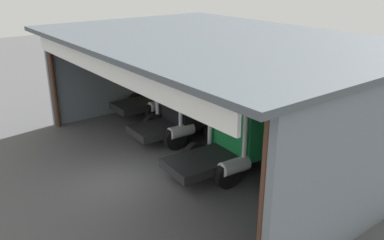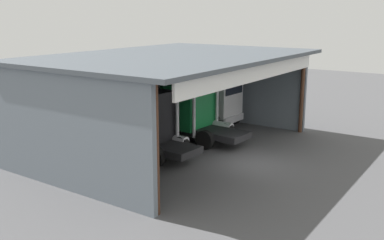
{
  "view_description": "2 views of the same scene",
  "coord_description": "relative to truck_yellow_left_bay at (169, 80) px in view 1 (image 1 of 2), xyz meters",
  "views": [
    {
      "loc": [
        12.71,
        -6.17,
        7.8
      ],
      "look_at": [
        0.0,
        3.51,
        1.76
      ],
      "focal_mm": 37.43,
      "sensor_mm": 36.0,
      "label": 1
    },
    {
      "loc": [
        -19.26,
        -9.66,
        7.32
      ],
      "look_at": [
        0.0,
        3.51,
        1.76
      ],
      "focal_mm": 41.74,
      "sensor_mm": 36.0,
      "label": 2
    }
  ],
  "objects": [
    {
      "name": "ground_plane",
      "position": [
        5.91,
        -6.37,
        -1.79
      ],
      "size": [
        80.0,
        80.0,
        0.0
      ],
      "primitive_type": "plane",
      "color": "#4C4C4F",
      "rests_on": "ground"
    },
    {
      "name": "workshop_shed",
      "position": [
        5.91,
        -0.48,
        1.89
      ],
      "size": [
        15.57,
        10.89,
        5.22
      ],
      "color": "slate",
      "rests_on": "ground"
    },
    {
      "name": "truck_yellow_left_bay",
      "position": [
        0.0,
        0.0,
        0.0
      ],
      "size": [
        2.51,
        5.11,
        3.53
      ],
      "rotation": [
        0.0,
        0.0,
        -0.01
      ],
      "color": "yellow",
      "rests_on": "ground"
    },
    {
      "name": "truck_black_center_bay",
      "position": [
        3.84,
        -1.43,
        0.06
      ],
      "size": [
        2.59,
        4.75,
        3.53
      ],
      "rotation": [
        0.0,
        0.0,
        -0.05
      ],
      "color": "black",
      "rests_on": "ground"
    },
    {
      "name": "truck_green_center_right_bay",
      "position": [
        7.85,
        -1.61,
        0.13
      ],
      "size": [
        2.72,
        5.22,
        3.71
      ],
      "rotation": [
        0.0,
        0.0,
        -0.07
      ],
      "color": "#197F3D",
      "rests_on": "ground"
    },
    {
      "name": "truck_white_center_left_bay",
      "position": [
        11.51,
        -0.93,
        0.09
      ],
      "size": [
        2.54,
        5.09,
        3.69
      ],
      "rotation": [
        0.0,
        0.0,
        3.1
      ],
      "color": "white",
      "rests_on": "ground"
    },
    {
      "name": "oil_drum",
      "position": [
        9.81,
        2.28,
        -1.33
      ],
      "size": [
        0.58,
        0.58,
        0.91
      ],
      "primitive_type": "cylinder",
      "color": "#B21E19",
      "rests_on": "ground"
    },
    {
      "name": "tool_cart",
      "position": [
        4.23,
        2.24,
        -1.29
      ],
      "size": [
        0.9,
        0.6,
        1.0
      ],
      "primitive_type": "cube",
      "color": "red",
      "rests_on": "ground"
    }
  ]
}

